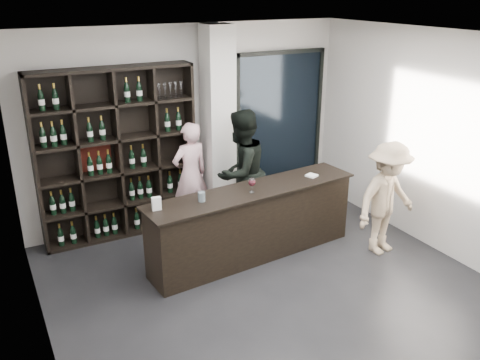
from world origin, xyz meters
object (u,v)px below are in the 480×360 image
wine_shelf (118,155)px  tasting_counter (253,223)px  customer (387,199)px  taster_pink (190,175)px  taster_black (241,173)px

wine_shelf → tasting_counter: wine_shelf is taller
tasting_counter → customer: (1.62, -0.70, 0.29)m
taster_pink → wine_shelf: bearing=-18.6°
wine_shelf → tasting_counter: size_ratio=0.82×
wine_shelf → customer: (2.95, -2.17, -0.43)m
tasting_counter → taster_pink: (-0.33, 1.30, 0.31)m
tasting_counter → taster_pink: 1.38m
customer → wine_shelf: bearing=136.2°
tasting_counter → customer: customer is taller
tasting_counter → taster_pink: size_ratio=1.86×
wine_shelf → tasting_counter: 2.11m
taster_pink → customer: taster_pink is taller
tasting_counter → wine_shelf: bearing=127.2°
tasting_counter → taster_pink: taster_pink is taller
wine_shelf → taster_black: 1.73m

